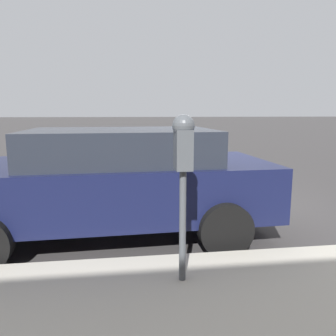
% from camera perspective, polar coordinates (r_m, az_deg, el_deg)
% --- Properties ---
extents(ground_plane, '(220.00, 220.00, 0.00)m').
position_cam_1_polar(ground_plane, '(5.87, 6.84, -6.82)').
color(ground_plane, '#3D3A3A').
extents(parking_meter, '(0.21, 0.19, 1.48)m').
position_cam_1_polar(parking_meter, '(2.78, 2.65, 2.10)').
color(parking_meter, '#4C5156').
rests_on(parking_meter, sidewalk).
extents(car_navy, '(2.07, 4.31, 1.44)m').
position_cam_1_polar(car_navy, '(4.44, -9.66, -2.01)').
color(car_navy, '#14193D').
rests_on(car_navy, ground_plane).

